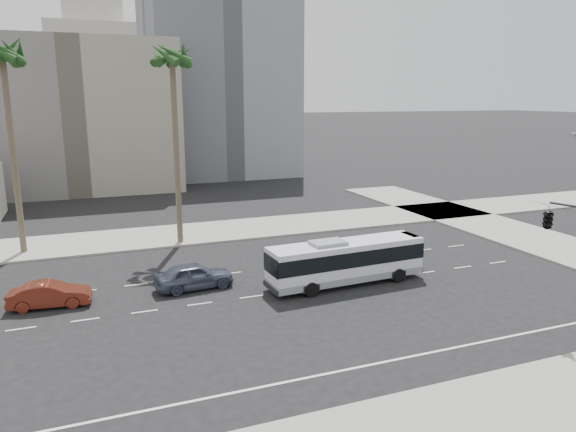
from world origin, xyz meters
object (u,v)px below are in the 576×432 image
car_b (50,295)px  traffic_signal (556,224)px  car_a (194,276)px  palm_near (172,61)px  palm_mid (2,59)px  city_bus (346,260)px

car_b → traffic_signal: size_ratio=0.66×
car_a → car_b: 7.95m
palm_near → palm_mid: bearing=172.6°
city_bus → palm_near: (-7.88, 13.02, 12.37)m
car_a → car_b: bearing=85.3°
car_b → palm_mid: palm_mid is taller
car_b → car_a: bearing=-84.2°
city_bus → palm_mid: size_ratio=0.66×
traffic_signal → palm_mid: size_ratio=0.42×
car_b → palm_mid: 17.85m
city_bus → traffic_signal: bearing=-60.7°
palm_near → car_a: bearing=-95.5°
car_a → traffic_signal: (14.96, -12.12, 4.61)m
traffic_signal → city_bus: bearing=104.4°
car_a → city_bus: bearing=-110.5°
car_a → traffic_signal: traffic_signal is taller
traffic_signal → car_a: bearing=123.0°
traffic_signal → palm_mid: (-25.22, 24.03, 8.41)m
car_a → traffic_signal: 19.80m
city_bus → palm_near: bearing=118.1°
car_b → city_bus: bearing=-92.8°
city_bus → car_a: 9.28m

